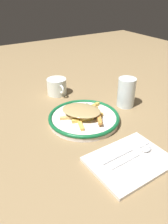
{
  "coord_description": "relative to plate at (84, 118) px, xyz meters",
  "views": [
    {
      "loc": [
        0.59,
        -0.37,
        0.44
      ],
      "look_at": [
        0.0,
        0.0,
        0.04
      ],
      "focal_mm": 36.07,
      "sensor_mm": 36.0,
      "label": 1
    }
  ],
  "objects": [
    {
      "name": "salt_shaker",
      "position": [
        -0.09,
        0.26,
        0.02
      ],
      "size": [
        0.03,
        0.03,
        0.07
      ],
      "color": "silver",
      "rests_on": "ground_plane"
    },
    {
      "name": "plate",
      "position": [
        0.0,
        0.0,
        0.0
      ],
      "size": [
        0.26,
        0.26,
        0.03
      ],
      "color": "silver",
      "rests_on": "ground_plane"
    },
    {
      "name": "fries_heap",
      "position": [
        -0.0,
        0.0,
        0.02
      ],
      "size": [
        0.19,
        0.19,
        0.03
      ],
      "color": "gold",
      "rests_on": "plate"
    },
    {
      "name": "napkin",
      "position": [
        0.25,
        -0.01,
        -0.01
      ],
      "size": [
        0.18,
        0.23,
        0.01
      ],
      "primitive_type": "cube",
      "rotation": [
        0.0,
        0.0,
        0.03
      ],
      "color": "silver",
      "rests_on": "ground_plane"
    },
    {
      "name": "ground_plane",
      "position": [
        0.0,
        0.0,
        -0.01
      ],
      "size": [
        2.6,
        2.6,
        0.0
      ],
      "primitive_type": "plane",
      "color": "olive"
    },
    {
      "name": "fork",
      "position": [
        0.22,
        0.01,
        -0.0
      ],
      "size": [
        0.02,
        0.18,
        0.01
      ],
      "color": "silver",
      "rests_on": "napkin"
    },
    {
      "name": "coffee_mug",
      "position": [
        -0.26,
        0.02,
        0.02
      ],
      "size": [
        0.11,
        0.09,
        0.07
      ],
      "color": "white",
      "rests_on": "ground_plane"
    },
    {
      "name": "spoon",
      "position": [
        0.25,
        0.03,
        0.0
      ],
      "size": [
        0.02,
        0.15,
        0.01
      ],
      "color": "silver",
      "rests_on": "napkin"
    },
    {
      "name": "water_glass",
      "position": [
        -0.01,
        0.21,
        0.05
      ],
      "size": [
        0.07,
        0.07,
        0.12
      ],
      "primitive_type": "cylinder",
      "color": "silver",
      "rests_on": "ground_plane"
    }
  ]
}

